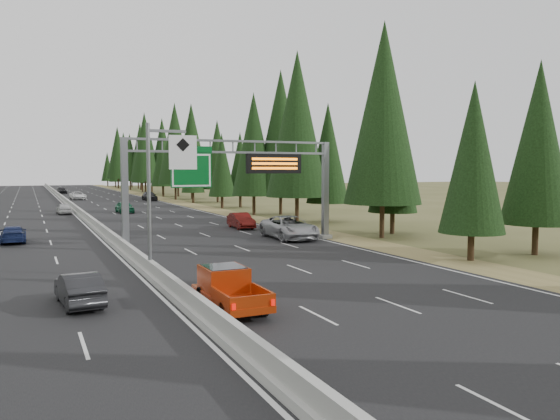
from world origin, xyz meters
The scene contains 16 objects.
road centered at (0.00, 80.00, 0.04)m, with size 32.00×260.00×0.08m, color black.
shoulder_right centered at (17.80, 80.00, 0.03)m, with size 3.60×260.00×0.06m, color olive.
median_barrier centered at (0.00, 80.00, 0.41)m, with size 0.70×260.00×0.85m.
sign_gantry centered at (8.92, 34.88, 5.27)m, with size 16.75×0.98×7.80m.
hov_sign_pole centered at (0.58, 24.97, 4.72)m, with size 2.80×0.50×8.00m.
tree_row_right centered at (22.13, 75.44, 9.52)m, with size 12.22×242.62×18.94m.
silver_minivan centered at (13.44, 35.99, 1.00)m, with size 3.05×6.62×1.84m, color #9B9CA0.
red_pickup centered at (1.50, 17.13, 0.98)m, with size 1.78×4.99×1.63m.
car_ahead_green centered at (5.61, 68.96, 0.84)m, with size 1.79×4.44×1.51m, color #155D39.
car_ahead_dkred centered at (12.68, 45.00, 0.82)m, with size 1.56×4.48×1.48m, color #560F0C.
car_ahead_dkgrey centered at (14.40, 96.58, 0.86)m, with size 2.18×5.37×1.56m, color black.
car_ahead_white centered at (2.79, 105.46, 0.82)m, with size 2.46×5.34×1.48m, color white.
car_ahead_far centered at (1.50, 133.72, 0.88)m, with size 1.89×4.69×1.60m, color black.
car_onc_near centered at (-3.92, 20.03, 0.76)m, with size 1.44×4.14×1.36m, color #232326.
car_onc_blue centered at (-6.85, 42.76, 0.73)m, with size 1.83×4.51×1.31m, color navy.
car_onc_white centered at (-1.68, 69.99, 0.78)m, with size 1.65×4.10×1.40m, color #B7B7B7.
Camera 1 is at (-5.71, -3.58, 5.66)m, focal length 35.00 mm.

